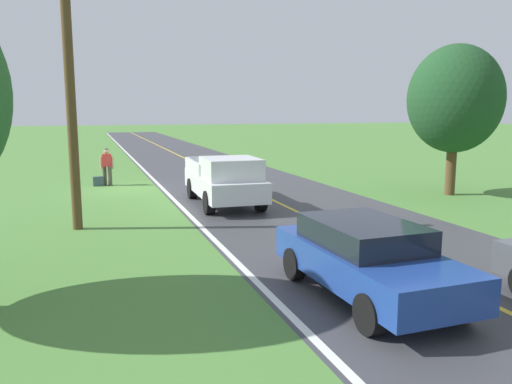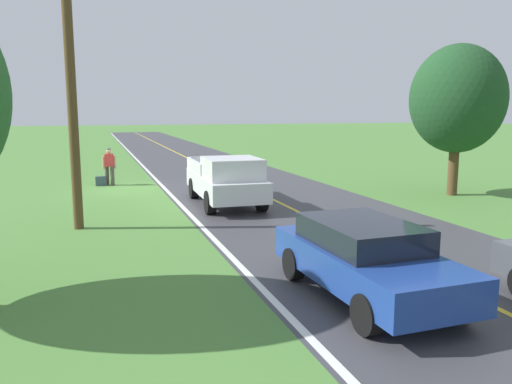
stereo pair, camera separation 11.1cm
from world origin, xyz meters
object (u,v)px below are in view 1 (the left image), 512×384
Objects in this scene: suitcase_carried at (98,181)px; utility_pole_roadside at (70,81)px; pickup_truck_passing at (225,179)px; hitchhiker_walking at (107,164)px; tree_far_side_near at (455,99)px; sedan_ahead_same_lane at (367,257)px.

utility_pole_roadside is at bearing -7.78° from suitcase_carried.
utility_pole_roadside is (5.09, 2.24, 3.30)m from pickup_truck_passing.
hitchhiker_walking is 0.21× the size of utility_pole_roadside.
utility_pole_roadside reaches higher than hitchhiker_walking.
pickup_truck_passing is at bearing -3.60° from tree_far_side_near.
pickup_truck_passing reaches higher than suitcase_carried.
hitchhiker_walking is 16.90m from sedan_ahead_same_lane.
tree_far_side_near is 14.60m from utility_pole_roadside.
tree_far_side_near is at bearing 59.89° from suitcase_carried.
hitchhiker_walking is 0.29× the size of tree_far_side_near.
hitchhiker_walking is at bearing -97.81° from utility_pole_roadside.
sedan_ahead_same_lane is (-4.38, 16.32, 0.53)m from suitcase_carried.
tree_far_side_near reaches higher than hitchhiker_walking.
suitcase_carried is 7.87m from pickup_truck_passing.
pickup_truck_passing is at bearing -156.23° from utility_pole_roadside.
pickup_truck_passing reaches higher than sedan_ahead_same_lane.
tree_far_side_near is 1.36× the size of sedan_ahead_same_lane.
tree_far_side_near is at bearing -135.42° from sedan_ahead_same_lane.
hitchhiker_walking is at bearing -59.78° from pickup_truck_passing.
tree_far_side_near is at bearing 151.39° from hitchhiker_walking.
hitchhiker_walking is 0.87m from suitcase_carried.
utility_pole_roadside is (1.22, 8.90, 3.28)m from hitchhiker_walking.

